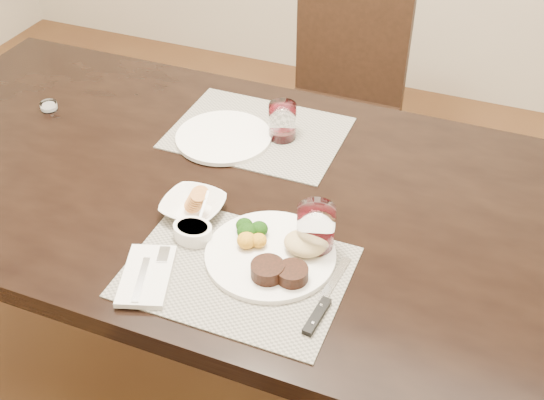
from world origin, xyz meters
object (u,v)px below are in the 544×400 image
at_px(dinner_plate, 276,254).
at_px(steak_knife, 321,307).
at_px(far_plate, 224,137).
at_px(cracker_bowl, 193,206).
at_px(wine_glass_near, 316,231).
at_px(chair_far, 341,96).

relative_size(dinner_plate, steak_knife, 1.20).
height_order(dinner_plate, far_plate, dinner_plate).
relative_size(cracker_bowl, wine_glass_near, 1.27).
distance_m(dinner_plate, wine_glass_near, 0.10).
xyz_separation_m(steak_knife, far_plate, (-0.44, 0.48, 0.00)).
bearing_deg(chair_far, far_plate, -98.04).
bearing_deg(dinner_plate, wine_glass_near, 48.61).
xyz_separation_m(cracker_bowl, wine_glass_near, (0.30, -0.01, 0.03)).
relative_size(dinner_plate, far_plate, 1.10).
xyz_separation_m(chair_far, steak_knife, (0.33, -1.24, 0.26)).
height_order(steak_knife, cracker_bowl, cracker_bowl).
height_order(chair_far, dinner_plate, chair_far).
bearing_deg(dinner_plate, chair_far, 104.92).
relative_size(chair_far, dinner_plate, 3.17).
bearing_deg(cracker_bowl, steak_knife, -24.97).
distance_m(dinner_plate, far_plate, 0.49).
height_order(chair_far, cracker_bowl, chair_far).
bearing_deg(wine_glass_near, chair_far, 103.63).
distance_m(steak_knife, far_plate, 0.65).
bearing_deg(wine_glass_near, dinner_plate, -136.63).
bearing_deg(far_plate, wine_glass_near, -40.91).
bearing_deg(dinner_plate, far_plate, 133.53).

